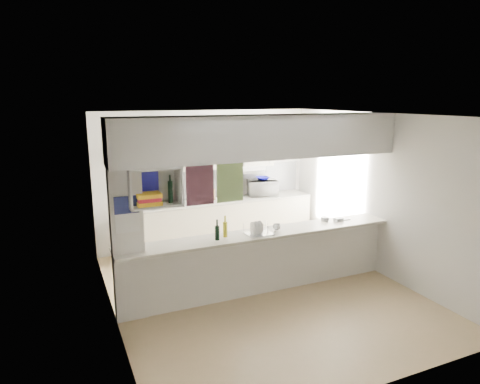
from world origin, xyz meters
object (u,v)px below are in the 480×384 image
microwave (263,188)px  bowl (263,178)px  wine_bottles (221,231)px  dish_rack (259,229)px

microwave → bowl: (-0.00, 0.01, 0.19)m
wine_bottles → dish_rack: bearing=-4.9°
microwave → dish_rack: (-1.16, -2.17, -0.08)m
bowl → microwave: bearing=-77.9°
bowl → dish_rack: (-1.16, -2.18, -0.27)m
microwave → dish_rack: 2.46m
microwave → wine_bottles: 2.73m
wine_bottles → microwave: bearing=51.0°
bowl → wine_bottles: (-1.72, -2.13, -0.23)m
dish_rack → microwave: bearing=59.4°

